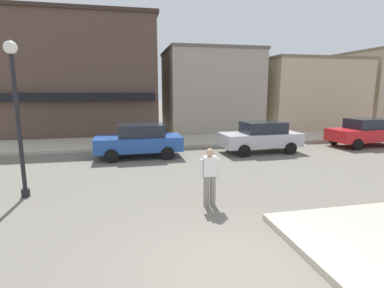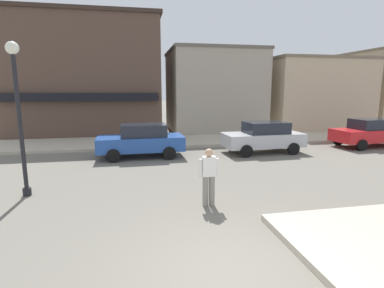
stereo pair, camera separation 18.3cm
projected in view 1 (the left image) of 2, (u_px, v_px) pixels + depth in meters
ground_plane at (236, 275)px, 5.20m from camera, size 160.00×160.00×0.00m
kerb_far at (158, 142)px, 18.00m from camera, size 80.00×4.00×0.15m
lamp_post at (16, 97)px, 8.45m from camera, size 0.36×0.36×4.54m
parked_car_nearest at (139, 140)px, 14.07m from camera, size 4.03×1.94×1.56m
parked_car_second at (261, 137)px, 15.19m from camera, size 4.07×2.01×1.56m
parked_car_third at (365, 132)px, 16.86m from camera, size 4.11×2.10×1.56m
pedestrian_crossing_near at (210, 175)px, 8.16m from camera, size 0.55×0.23×1.61m
building_corner_shop at (86, 77)px, 22.18m from camera, size 10.20×8.68×8.08m
building_storefront_left_near at (209, 91)px, 23.22m from camera, size 6.76×6.59×6.07m
building_storefront_left_mid at (307, 94)px, 24.37m from camera, size 7.90×5.74×5.55m
building_storefront_right_near at (377, 89)px, 27.05m from camera, size 6.11×6.86×6.40m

